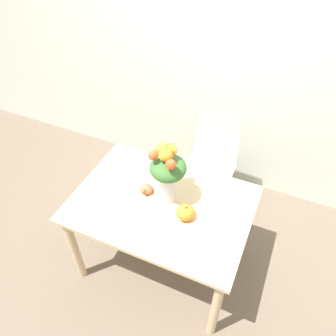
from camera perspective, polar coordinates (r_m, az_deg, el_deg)
ground_plane at (r=2.81m, az=-0.92°, el=-15.84°), size 12.00×12.00×0.00m
wall_back at (r=2.78m, az=9.77°, el=20.36°), size 8.00×0.06×2.70m
dining_table at (r=2.29m, az=-1.09°, el=-7.77°), size 1.19×0.85×0.74m
flower_vase at (r=2.04m, az=-0.09°, el=-0.40°), size 0.24×0.26×0.45m
pumpkin at (r=2.09m, az=3.09°, el=-7.75°), size 0.12×0.12×0.11m
turkey_figurine at (r=2.25m, az=-3.73°, el=-3.47°), size 0.09×0.12×0.08m
dining_chair_near_window at (r=2.87m, az=7.32°, el=0.65°), size 0.42×0.42×0.93m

